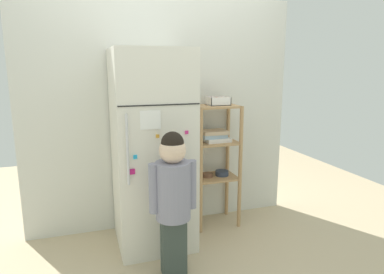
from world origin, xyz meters
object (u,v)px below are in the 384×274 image
(pantry_shelf_unit, at_px, (215,150))
(fruit_bin, at_px, (218,101))
(child_standing, at_px, (173,190))
(refrigerator, at_px, (152,150))

(pantry_shelf_unit, distance_m, fruit_bin, 0.47)
(fruit_bin, bearing_deg, child_standing, -131.97)
(child_standing, height_order, fruit_bin, fruit_bin)
(child_standing, relative_size, fruit_bin, 5.49)
(child_standing, height_order, pantry_shelf_unit, pantry_shelf_unit)
(refrigerator, height_order, fruit_bin, refrigerator)
(fruit_bin, bearing_deg, refrigerator, -165.35)
(refrigerator, height_order, child_standing, refrigerator)
(refrigerator, relative_size, pantry_shelf_unit, 1.42)
(refrigerator, xyz_separation_m, pantry_shelf_unit, (0.65, 0.16, -0.09))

